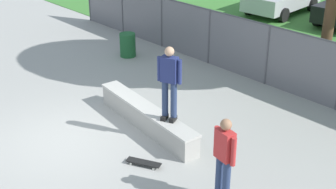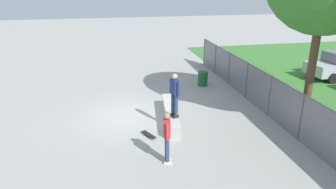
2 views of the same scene
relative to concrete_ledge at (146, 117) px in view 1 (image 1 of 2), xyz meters
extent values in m
plane|color=#9E9E99|center=(-0.84, -1.87, -0.29)|extent=(80.00, 80.00, 0.00)
cube|color=#A8A59E|center=(0.00, 0.00, -0.03)|extent=(3.79, 0.88, 0.52)
cube|color=beige|center=(0.00, 0.00, 0.26)|extent=(3.83, 0.92, 0.06)
cube|color=black|center=(0.99, -0.01, 0.34)|extent=(0.21, 0.28, 0.10)
cube|color=black|center=(0.79, -0.09, 0.34)|extent=(0.21, 0.28, 0.10)
cylinder|color=navy|center=(0.98, 0.02, 0.83)|extent=(0.15, 0.15, 0.88)
cylinder|color=navy|center=(0.78, -0.07, 0.83)|extent=(0.15, 0.15, 0.88)
cube|color=navy|center=(0.88, -0.02, 1.57)|extent=(0.44, 0.35, 0.60)
cylinder|color=navy|center=(1.11, 0.08, 1.55)|extent=(0.10, 0.10, 0.58)
cylinder|color=navy|center=(0.65, -0.12, 1.55)|extent=(0.10, 0.10, 0.58)
sphere|color=tan|center=(0.88, -0.02, 2.00)|extent=(0.22, 0.22, 0.22)
cube|color=black|center=(1.28, -1.16, -0.22)|extent=(0.80, 0.54, 0.02)
cube|color=#B2B2B7|center=(1.04, -1.29, -0.23)|extent=(0.12, 0.15, 0.02)
cube|color=#B2B2B7|center=(1.52, -1.04, -0.23)|extent=(0.12, 0.15, 0.02)
cylinder|color=silver|center=(1.00, -1.21, -0.27)|extent=(0.06, 0.05, 0.05)
cylinder|color=silver|center=(1.07, -1.36, -0.27)|extent=(0.06, 0.05, 0.05)
cylinder|color=silver|center=(1.48, -0.97, -0.27)|extent=(0.06, 0.05, 0.05)
cylinder|color=silver|center=(1.56, -1.12, -0.27)|extent=(0.06, 0.05, 0.05)
cylinder|color=#4C4C51|center=(-6.82, 4.47, 0.65)|extent=(0.07, 0.07, 1.88)
cylinder|color=#4C4C51|center=(-4.43, 4.47, 0.65)|extent=(0.07, 0.07, 1.88)
cylinder|color=#4C4C51|center=(-2.04, 4.47, 0.65)|extent=(0.07, 0.07, 1.88)
cylinder|color=#4C4C51|center=(0.35, 4.47, 0.65)|extent=(0.07, 0.07, 1.88)
cylinder|color=#4C4C51|center=(-0.84, 4.47, 1.56)|extent=(16.73, 0.05, 0.05)
cube|color=slate|center=(-0.84, 4.47, 0.65)|extent=(16.73, 0.01, 1.88)
cylinder|color=#513823|center=(1.70, 5.36, 1.90)|extent=(0.32, 0.32, 4.39)
cylinder|color=black|center=(-3.21, 10.55, 0.03)|extent=(0.27, 0.65, 0.64)
cylinder|color=black|center=(-5.01, 10.42, 0.03)|extent=(0.27, 0.65, 0.64)
cylinder|color=black|center=(-3.40, 13.15, 0.03)|extent=(0.27, 0.65, 0.64)
cylinder|color=black|center=(-1.91, 11.19, 0.03)|extent=(0.27, 0.65, 0.64)
cylinder|color=navy|center=(3.16, -0.80, 0.25)|extent=(0.15, 0.15, 0.88)
cylinder|color=navy|center=(3.38, -0.84, 0.25)|extent=(0.15, 0.15, 0.88)
cube|color=red|center=(3.27, -0.82, 0.99)|extent=(0.41, 0.28, 0.60)
cylinder|color=red|center=(3.03, -0.78, 0.97)|extent=(0.10, 0.10, 0.58)
cylinder|color=red|center=(3.52, -0.86, 0.97)|extent=(0.10, 0.10, 0.58)
sphere|color=#9E7051|center=(3.27, -0.82, 1.42)|extent=(0.22, 0.22, 0.22)
cylinder|color=#1E592D|center=(-4.45, 2.87, 0.12)|extent=(0.56, 0.56, 0.83)
camera|label=1|loc=(8.04, -6.61, 5.50)|focal=49.66mm
camera|label=2|loc=(12.48, -2.68, 5.57)|focal=33.96mm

